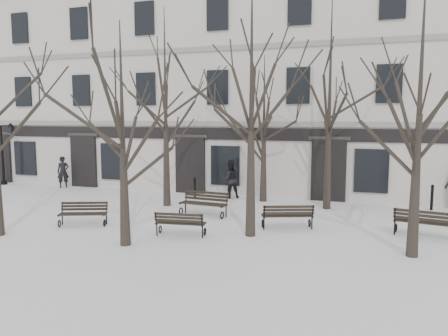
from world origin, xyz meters
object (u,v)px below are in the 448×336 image
at_px(tree_1, 122,107).
at_px(bench_0, 83,213).
at_px(bench_1, 180,223).
at_px(bench_3, 204,203).
at_px(tree_2, 252,72).
at_px(bench_4, 287,215).
at_px(bench_2, 425,222).
at_px(tree_3, 421,83).
at_px(lamp_post, 5,149).

relative_size(tree_1, bench_0, 3.81).
distance_m(bench_0, bench_1, 3.96).
bearing_deg(bench_3, tree_2, -36.83).
bearing_deg(bench_3, bench_0, -136.17).
bearing_deg(tree_2, bench_3, 137.64).
xyz_separation_m(tree_1, bench_3, (0.87, 4.55, -3.70)).
distance_m(bench_3, bench_4, 3.69).
xyz_separation_m(bench_1, bench_2, (7.69, 2.35, 0.07)).
bearing_deg(tree_3, bench_1, -179.15).
bearing_deg(tree_2, tree_3, -7.69).
height_order(bench_3, lamp_post, lamp_post).
bearing_deg(bench_4, bench_1, 12.20).
height_order(tree_2, bench_0, tree_2).
relative_size(bench_3, bench_4, 1.05).
relative_size(tree_2, bench_0, 4.83).
bearing_deg(lamp_post, bench_2, -12.03).
distance_m(bench_1, bench_4, 3.81).
distance_m(tree_2, tree_3, 4.99).
relative_size(tree_3, lamp_post, 2.17).
height_order(tree_1, tree_3, tree_3).
xyz_separation_m(tree_1, tree_2, (3.40, 2.24, 1.13)).
bearing_deg(bench_2, lamp_post, -1.80).
height_order(bench_2, bench_3, bench_3).
xyz_separation_m(tree_1, bench_2, (8.89, 3.82, -3.70)).
relative_size(bench_4, lamp_post, 0.52).
bearing_deg(bench_4, bench_2, 163.41).
height_order(bench_2, bench_4, bench_2).
bearing_deg(tree_1, bench_2, 23.26).
height_order(tree_3, bench_1, tree_3).
relative_size(tree_3, bench_2, 3.92).
relative_size(tree_3, bench_0, 4.39).
bearing_deg(bench_1, bench_4, -154.43).
distance_m(tree_1, bench_4, 6.77).
height_order(tree_2, bench_2, tree_2).
distance_m(tree_1, tree_2, 4.23).
bearing_deg(bench_2, tree_2, 26.32).
xyz_separation_m(bench_0, bench_1, (3.95, -0.22, -0.01)).
bearing_deg(bench_2, bench_1, 27.25).
distance_m(tree_2, bench_1, 5.43).
distance_m(tree_2, bench_2, 7.48).
xyz_separation_m(tree_3, bench_2, (0.57, 2.25, -4.35)).
height_order(tree_2, bench_1, tree_2).
relative_size(tree_1, lamp_post, 1.88).
height_order(tree_3, lamp_post, tree_3).
xyz_separation_m(tree_3, bench_4, (-3.91, 1.95, -4.38)).
bearing_deg(bench_0, bench_4, -6.68).
xyz_separation_m(bench_2, bench_4, (-4.47, -0.30, -0.03)).
distance_m(tree_2, bench_3, 5.92).
xyz_separation_m(tree_2, bench_2, (5.49, 1.58, -4.84)).
relative_size(tree_2, tree_3, 1.10).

